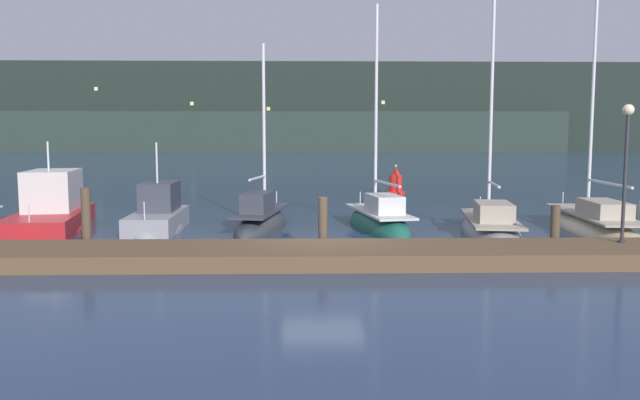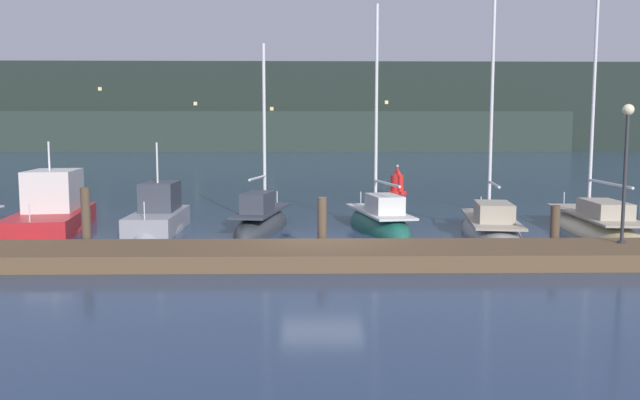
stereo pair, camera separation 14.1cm
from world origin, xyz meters
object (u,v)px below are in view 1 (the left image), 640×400
at_px(sailboat_berth_6, 490,230).
at_px(motorboat_berth_2, 51,219).
at_px(motorboat_berth_3, 158,223).
at_px(sailboat_berth_7, 594,227).
at_px(sailboat_berth_5, 379,226).
at_px(sailboat_berth_4, 262,225).
at_px(channel_buoy, 396,183).
at_px(dock_lamppost, 626,150).

bearing_deg(sailboat_berth_6, motorboat_berth_2, 176.04).
xyz_separation_m(motorboat_berth_3, sailboat_berth_6, (12.19, -0.77, -0.16)).
relative_size(motorboat_berth_2, sailboat_berth_7, 0.64).
bearing_deg(sailboat_berth_7, sailboat_berth_5, 174.94).
distance_m(sailboat_berth_5, sailboat_berth_7, 7.94).
height_order(motorboat_berth_2, sailboat_berth_7, sailboat_berth_7).
xyz_separation_m(motorboat_berth_2, motorboat_berth_3, (4.08, -0.36, -0.14)).
xyz_separation_m(motorboat_berth_3, sailboat_berth_5, (8.25, 0.28, -0.16)).
relative_size(sailboat_berth_4, channel_buoy, 4.36).
bearing_deg(sailboat_berth_5, sailboat_berth_6, -14.84).
bearing_deg(sailboat_berth_5, dock_lamppost, -41.99).
distance_m(motorboat_berth_3, sailboat_berth_7, 16.17).
bearing_deg(sailboat_berth_5, sailboat_berth_4, 177.97).
xyz_separation_m(sailboat_berth_6, channel_buoy, (-1.22, 15.49, 0.52)).
bearing_deg(dock_lamppost, sailboat_berth_7, 72.97).
relative_size(motorboat_berth_2, sailboat_berth_6, 0.77).
bearing_deg(dock_lamppost, sailboat_berth_5, 138.01).
distance_m(motorboat_berth_2, dock_lamppost, 19.77).
xyz_separation_m(motorboat_berth_2, sailboat_berth_5, (12.34, -0.08, -0.31)).
distance_m(motorboat_berth_2, sailboat_berth_5, 12.34).
xyz_separation_m(motorboat_berth_2, channel_buoy, (15.05, 14.36, 0.21)).
xyz_separation_m(sailboat_berth_7, channel_buoy, (-5.19, 15.15, 0.50)).
bearing_deg(motorboat_berth_2, sailboat_berth_4, 0.54).
bearing_deg(motorboat_berth_3, dock_lamppost, -20.47).
relative_size(sailboat_berth_6, dock_lamppost, 2.36).
distance_m(motorboat_berth_3, dock_lamppost, 15.86).
distance_m(sailboat_berth_4, channel_buoy, 15.99).
bearing_deg(channel_buoy, motorboat_berth_3, -126.69).
relative_size(motorboat_berth_2, sailboat_berth_5, 0.77).
distance_m(sailboat_berth_5, channel_buoy, 14.71).
xyz_separation_m(sailboat_berth_6, dock_lamppost, (2.43, -4.69, 2.98)).
xyz_separation_m(sailboat_berth_4, sailboat_berth_6, (8.38, -1.20, -0.02)).
bearing_deg(motorboat_berth_3, sailboat_berth_6, -3.60).
height_order(sailboat_berth_5, channel_buoy, sailboat_berth_5).
bearing_deg(motorboat_berth_2, sailboat_berth_6, -3.96).
xyz_separation_m(motorboat_berth_3, channel_buoy, (10.97, 14.72, 0.36)).
xyz_separation_m(motorboat_berth_2, sailboat_berth_6, (16.27, -1.13, -0.30)).
height_order(sailboat_berth_6, sailboat_berth_7, sailboat_berth_7).
bearing_deg(sailboat_berth_5, motorboat_berth_2, 179.62).
bearing_deg(dock_lamppost, motorboat_berth_2, 162.73).
xyz_separation_m(sailboat_berth_6, sailboat_berth_7, (3.97, 0.34, 0.02)).
distance_m(motorboat_berth_3, sailboat_berth_4, 3.83).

